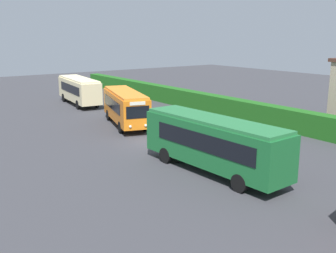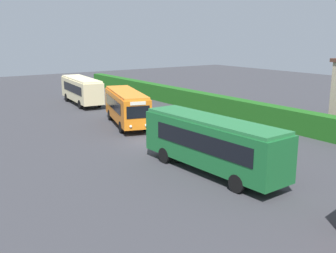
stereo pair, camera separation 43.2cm
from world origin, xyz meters
name	(u,v)px [view 2 (the right image)]	position (x,y,z in m)	size (l,w,h in m)	color
ground_plane	(156,142)	(0.00, 0.00, 0.00)	(113.38, 113.38, 0.00)	#38383D
bus_cream	(82,89)	(-19.15, 2.25, 1.79)	(9.54, 3.36, 3.10)	beige
bus_orange	(126,106)	(-6.43, 1.10, 1.80)	(9.02, 4.75, 3.12)	orange
bus_green	(211,142)	(7.52, -0.99, 1.90)	(10.31, 2.84, 3.30)	#19602D
person_left	(256,157)	(8.85, 1.44, 0.86)	(0.47, 0.40, 1.64)	#334C8C
hedge_row	(260,114)	(0.00, 11.48, 0.95)	(68.69, 1.35, 1.89)	#1E5D1A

